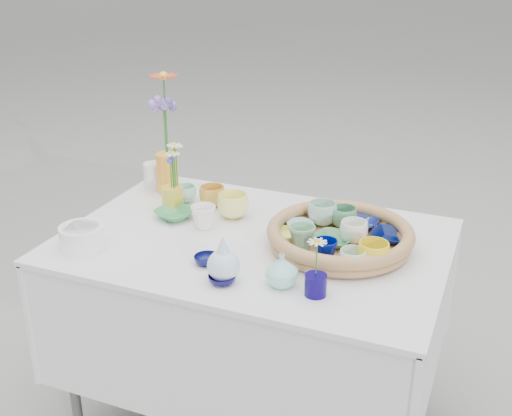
% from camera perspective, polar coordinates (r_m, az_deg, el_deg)
% --- Properties ---
extents(wicker_tray, '(0.47, 0.47, 0.08)m').
position_cam_1_polar(wicker_tray, '(2.08, 7.47, -2.54)').
color(wicker_tray, brown).
rests_on(wicker_tray, display_table).
extents(tray_ceramic_0, '(0.14, 0.14, 0.03)m').
position_cam_1_polar(tray_ceramic_0, '(2.20, 9.24, -1.38)').
color(tray_ceramic_0, '#0B1559').
rests_on(tray_ceramic_0, wicker_tray).
extents(tray_ceramic_1, '(0.14, 0.14, 0.03)m').
position_cam_1_polar(tray_ceramic_1, '(2.12, 11.84, -2.50)').
color(tray_ceramic_1, '#010A3D').
rests_on(tray_ceramic_1, wicker_tray).
extents(tray_ceramic_2, '(0.10, 0.10, 0.08)m').
position_cam_1_polar(tray_ceramic_2, '(1.95, 10.39, -4.05)').
color(tray_ceramic_2, yellow).
rests_on(tray_ceramic_2, wicker_tray).
extents(tray_ceramic_3, '(0.14, 0.14, 0.03)m').
position_cam_1_polar(tray_ceramic_3, '(2.07, 6.91, -2.84)').
color(tray_ceramic_3, '#3D804F').
rests_on(tray_ceramic_3, wicker_tray).
extents(tray_ceramic_4, '(0.11, 0.11, 0.08)m').
position_cam_1_polar(tray_ceramic_4, '(2.02, 4.11, -2.62)').
color(tray_ceramic_4, '#70AD84').
rests_on(tray_ceramic_4, wicker_tray).
extents(tray_ceramic_5, '(0.10, 0.10, 0.03)m').
position_cam_1_polar(tray_ceramic_5, '(2.15, 3.93, -1.65)').
color(tray_ceramic_5, '#A3D0CB').
rests_on(tray_ceramic_5, wicker_tray).
extents(tray_ceramic_6, '(0.13, 0.13, 0.08)m').
position_cam_1_polar(tray_ceramic_6, '(2.20, 5.93, -0.49)').
color(tray_ceramic_6, '#A4CDBB').
rests_on(tray_ceramic_6, wicker_tray).
extents(tray_ceramic_7, '(0.12, 0.12, 0.07)m').
position_cam_1_polar(tray_ceramic_7, '(2.09, 8.68, -2.09)').
color(tray_ceramic_7, white).
rests_on(tray_ceramic_7, wicker_tray).
extents(tray_ceramic_8, '(0.09, 0.09, 0.02)m').
position_cam_1_polar(tray_ceramic_8, '(2.21, 10.62, -1.43)').
color(tray_ceramic_8, '#85B6D7').
rests_on(tray_ceramic_8, wicker_tray).
extents(tray_ceramic_9, '(0.08, 0.08, 0.07)m').
position_cam_1_polar(tray_ceramic_9, '(1.96, 6.19, -3.76)').
color(tray_ceramic_9, '#000A60').
rests_on(tray_ceramic_9, wicker_tray).
extents(tray_ceramic_10, '(0.11, 0.11, 0.03)m').
position_cam_1_polar(tray_ceramic_10, '(2.08, 2.67, -2.47)').
color(tray_ceramic_10, '#E4E85C').
rests_on(tray_ceramic_10, wicker_tray).
extents(tray_ceramic_11, '(0.11, 0.11, 0.06)m').
position_cam_1_polar(tray_ceramic_11, '(1.92, 8.57, -4.57)').
color(tray_ceramic_11, silver).
rests_on(tray_ceramic_11, wicker_tray).
extents(tray_ceramic_12, '(0.09, 0.09, 0.07)m').
position_cam_1_polar(tray_ceramic_12, '(2.19, 7.80, -0.81)').
color(tray_ceramic_12, '#4F8F62').
rests_on(tray_ceramic_12, wicker_tray).
extents(loose_ceramic_0, '(0.11, 0.11, 0.08)m').
position_cam_1_polar(loose_ceramic_0, '(2.39, -3.91, 1.07)').
color(loose_ceramic_0, gold).
rests_on(loose_ceramic_0, display_table).
extents(loose_ceramic_1, '(0.14, 0.14, 0.09)m').
position_cam_1_polar(loose_ceramic_1, '(2.28, -2.07, 0.22)').
color(loose_ceramic_1, '#FFFA81').
rests_on(loose_ceramic_1, display_table).
extents(loose_ceramic_2, '(0.17, 0.17, 0.03)m').
position_cam_1_polar(loose_ceramic_2, '(2.30, -7.22, -0.53)').
color(loose_ceramic_2, '#3E9554').
rests_on(loose_ceramic_2, display_table).
extents(loose_ceramic_3, '(0.09, 0.09, 0.08)m').
position_cam_1_polar(loose_ceramic_3, '(2.21, -4.68, -0.80)').
color(loose_ceramic_3, white).
rests_on(loose_ceramic_3, display_table).
extents(loose_ceramic_4, '(0.11, 0.11, 0.02)m').
position_cam_1_polar(loose_ceramic_4, '(1.98, -4.39, -4.61)').
color(loose_ceramic_4, '#0C0F4F').
rests_on(loose_ceramic_4, display_table).
extents(loose_ceramic_5, '(0.09, 0.09, 0.06)m').
position_cam_1_polar(loose_ceramic_5, '(2.43, -6.30, 1.26)').
color(loose_ceramic_5, '#9ADCC2').
rests_on(loose_ceramic_5, display_table).
extents(loose_ceramic_6, '(0.11, 0.11, 0.03)m').
position_cam_1_polar(loose_ceramic_6, '(1.88, -3.03, -6.32)').
color(loose_ceramic_6, '#0B0648').
rests_on(loose_ceramic_6, display_table).
extents(fluted_bowl, '(0.18, 0.18, 0.07)m').
position_cam_1_polar(fluted_bowl, '(2.14, -15.22, -2.49)').
color(fluted_bowl, white).
rests_on(fluted_bowl, display_table).
extents(bud_vase_paleblue, '(0.12, 0.12, 0.15)m').
position_cam_1_polar(bud_vase_paleblue, '(1.86, -2.93, -4.44)').
color(bud_vase_paleblue, silver).
rests_on(bud_vase_paleblue, display_table).
extents(bud_vase_seafoam, '(0.10, 0.10, 0.10)m').
position_cam_1_polar(bud_vase_seafoam, '(1.84, 2.30, -5.52)').
color(bud_vase_seafoam, '#92E4D0').
rests_on(bud_vase_seafoam, display_table).
extents(bud_vase_cobalt, '(0.08, 0.08, 0.06)m').
position_cam_1_polar(bud_vase_cobalt, '(1.81, 5.32, -6.83)').
color(bud_vase_cobalt, '#0A004C').
rests_on(bud_vase_cobalt, display_table).
extents(single_daisy, '(0.06, 0.06, 0.12)m').
position_cam_1_polar(single_daisy, '(1.78, 5.40, -4.43)').
color(single_daisy, white).
rests_on(single_daisy, bud_vase_cobalt).
extents(tall_vase_yellow, '(0.11, 0.11, 0.16)m').
position_cam_1_polar(tall_vase_yellow, '(2.52, -7.88, 3.11)').
color(tall_vase_yellow, '#FFA82F').
rests_on(tall_vase_yellow, display_table).
extents(gerbera, '(0.13, 0.13, 0.32)m').
position_cam_1_polar(gerbera, '(2.46, -8.04, 8.17)').
color(gerbera, '#DC4A28').
rests_on(gerbera, tall_vase_yellow).
extents(hydrangea, '(0.10, 0.10, 0.27)m').
position_cam_1_polar(hydrangea, '(2.46, -8.10, 6.85)').
color(hydrangea, '#5B499B').
rests_on(hydrangea, tall_vase_yellow).
extents(white_pitcher, '(0.12, 0.09, 0.10)m').
position_cam_1_polar(white_pitcher, '(2.58, -9.10, 2.85)').
color(white_pitcher, silver).
rests_on(white_pitcher, display_table).
extents(daisy_cup, '(0.10, 0.10, 0.09)m').
position_cam_1_polar(daisy_cup, '(2.37, -7.42, 0.91)').
color(daisy_cup, gold).
rests_on(daisy_cup, display_table).
extents(daisy_posy, '(0.11, 0.11, 0.16)m').
position_cam_1_polar(daisy_posy, '(2.34, -7.28, 3.74)').
color(daisy_posy, white).
rests_on(daisy_posy, daisy_cup).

